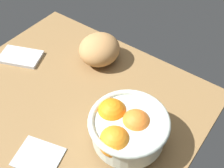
% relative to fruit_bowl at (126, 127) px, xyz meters
% --- Properties ---
extents(ground_plane, '(0.74, 0.60, 0.03)m').
position_rel_fruit_bowl_xyz_m(ground_plane, '(-0.20, 0.03, -0.08)').
color(ground_plane, olive).
extents(fruit_bowl, '(0.20, 0.20, 0.11)m').
position_rel_fruit_bowl_xyz_m(fruit_bowl, '(0.00, 0.00, 0.00)').
color(fruit_bowl, silver).
rests_on(fruit_bowl, ground).
extents(bread_loaf, '(0.14, 0.15, 0.09)m').
position_rel_fruit_bowl_xyz_m(bread_loaf, '(-0.24, 0.21, -0.02)').
color(bread_loaf, '#B5824D').
rests_on(bread_loaf, ground).
extents(napkin_folded, '(0.13, 0.12, 0.01)m').
position_rel_fruit_bowl_xyz_m(napkin_folded, '(-0.15, -0.17, -0.06)').
color(napkin_folded, '#B0BDC6').
rests_on(napkin_folded, ground).
extents(napkin_spare, '(0.16, 0.13, 0.01)m').
position_rel_fruit_bowl_xyz_m(napkin_spare, '(-0.47, 0.06, -0.06)').
color(napkin_spare, silver).
rests_on(napkin_spare, ground).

